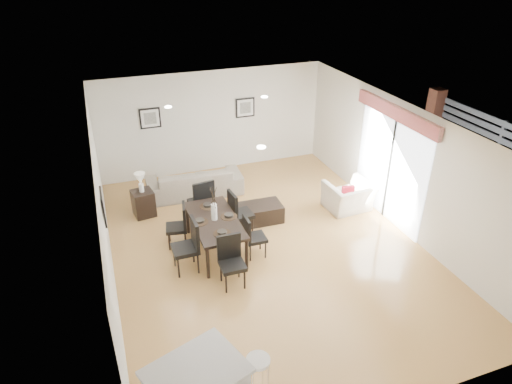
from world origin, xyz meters
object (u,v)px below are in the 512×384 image
object	(u,v)px
coffee_table	(259,213)
bar_stool	(258,365)
dining_table	(215,222)
dining_chair_head	(231,258)
dining_chair_wnear	(190,243)
dining_chair_enear	(252,234)
dining_chair_wfar	(180,223)
armchair	(349,196)
dining_chair_efar	(238,211)
dining_chair_foot	(202,200)
side_table	(143,203)
sofa	(194,181)

from	to	relation	value
coffee_table	bar_stool	bearing A→B (deg)	-108.59
dining_table	dining_chair_head	size ratio (longest dim) A/B	1.80
dining_chair_wnear	dining_chair_enear	size ratio (longest dim) A/B	1.18
dining_table	coffee_table	xyz separation A→B (m)	(1.21, 0.75, -0.45)
dining_chair_wnear	dining_chair_wfar	world-z (taller)	dining_chair_wnear
armchair	dining_table	bearing A→B (deg)	5.57
dining_chair_efar	dining_chair_foot	size ratio (longest dim) A/B	0.93
dining_table	dining_chair_wfar	distance (m)	0.75
dining_chair_wfar	dining_chair_efar	distance (m)	1.22
dining_chair_efar	coffee_table	distance (m)	0.78
dining_table	bar_stool	xyz separation A→B (m)	(-0.37, -3.50, -0.04)
dining_chair_enear	side_table	distance (m)	2.92
dining_chair_wfar	dining_chair_head	distance (m)	1.61
side_table	dining_chair_foot	bearing A→B (deg)	-34.62
dining_chair_efar	dining_chair_wfar	bearing A→B (deg)	84.58
armchair	coffee_table	xyz separation A→B (m)	(-2.12, 0.21, -0.13)
dining_chair_wnear	dining_chair_head	bearing A→B (deg)	42.30
dining_chair_efar	side_table	bearing A→B (deg)	44.97
bar_stool	coffee_table	bearing A→B (deg)	69.53
dining_chair_wnear	dining_chair_efar	xyz separation A→B (m)	(1.21, 0.86, -0.03)
dining_chair_head	bar_stool	world-z (taller)	dining_chair_head
dining_chair_wfar	dining_chair_efar	bearing A→B (deg)	100.54
sofa	side_table	xyz separation A→B (m)	(-1.32, -0.60, -0.04)
coffee_table	bar_stool	distance (m)	4.55
dining_chair_wfar	bar_stool	bearing A→B (deg)	13.83
armchair	dining_table	size ratio (longest dim) A/B	0.58
dining_chair_enear	side_table	bearing A→B (deg)	38.75
armchair	dining_chair_wnear	world-z (taller)	dining_chair_wnear
side_table	bar_stool	xyz separation A→B (m)	(0.80, -5.37, 0.30)
dining_chair_foot	coffee_table	xyz separation A→B (m)	(1.20, -0.31, -0.40)
dining_table	dining_chair_wnear	bearing A→B (deg)	-145.11
coffee_table	bar_stool	xyz separation A→B (m)	(-1.59, -4.25, 0.41)
armchair	dining_chair_wnear	bearing A→B (deg)	10.23
dining_table	side_table	distance (m)	2.24
coffee_table	bar_stool	world-z (taller)	bar_stool
dining_table	dining_chair_enear	bearing A→B (deg)	-35.76
dining_chair_head	dining_table	bearing A→B (deg)	90.56
dining_chair_efar	dining_chair_head	size ratio (longest dim) A/B	1.03
dining_chair_foot	armchair	bearing A→B (deg)	162.14
armchair	dining_chair_wfar	world-z (taller)	dining_chair_wfar
coffee_table	side_table	bearing A→B (deg)	156.57
bar_stool	dining_chair_enear	bearing A→B (deg)	72.16
armchair	dining_chair_head	xyz separation A→B (m)	(-3.33, -1.61, 0.21)
dining_chair_enear	dining_chair_head	xyz separation A→B (m)	(-0.61, -0.64, 0.04)
dining_chair_wnear	dining_chair_efar	bearing A→B (deg)	124.30
dining_chair_head	dining_chair_enear	bearing A→B (deg)	46.63
coffee_table	dining_chair_head	bearing A→B (deg)	-121.79
sofa	dining_chair_efar	bearing A→B (deg)	105.54
dining_chair_head	dining_chair_efar	bearing A→B (deg)	68.45
armchair	dining_chair_head	distance (m)	3.71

